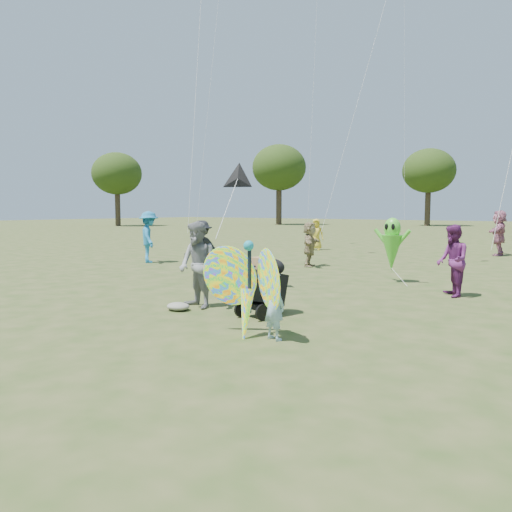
{
  "coord_description": "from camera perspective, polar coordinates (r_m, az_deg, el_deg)",
  "views": [
    {
      "loc": [
        5.39,
        -5.79,
        1.97
      ],
      "look_at": [
        -0.2,
        1.5,
        1.1
      ],
      "focal_mm": 35.0,
      "sensor_mm": 36.0,
      "label": 1
    }
  ],
  "objects": [
    {
      "name": "crowd_i",
      "position": [
        18.65,
        -12.12,
        2.14
      ],
      "size": [
        1.39,
        1.28,
        1.88
      ],
      "primitive_type": "imported",
      "rotation": [
        0.0,
        0.0,
        2.51
      ],
      "color": "#2075AD",
      "rests_on": "ground"
    },
    {
      "name": "jogging_stroller",
      "position": [
        9.21,
        1.03,
        -3.05
      ],
      "size": [
        0.65,
        1.11,
        1.09
      ],
      "rotation": [
        0.0,
        0.0,
        -0.24
      ],
      "color": "black",
      "rests_on": "ground"
    },
    {
      "name": "butterfly_kite",
      "position": [
        7.69,
        -0.96,
        -3.81
      ],
      "size": [
        1.74,
        0.75,
        1.69
      ],
      "color": "red",
      "rests_on": "ground"
    },
    {
      "name": "crowd_g",
      "position": [
        24.06,
        6.87,
        2.46
      ],
      "size": [
        0.86,
        0.75,
        1.49
      ],
      "primitive_type": "imported",
      "rotation": [
        0.0,
        0.0,
        0.46
      ],
      "color": "gold",
      "rests_on": "ground"
    },
    {
      "name": "crowd_d",
      "position": [
        17.1,
        6.15,
        1.35
      ],
      "size": [
        0.9,
        1.49,
        1.53
      ],
      "primitive_type": "imported",
      "rotation": [
        0.0,
        0.0,
        1.91
      ],
      "color": "#97845D",
      "rests_on": "ground"
    },
    {
      "name": "child_girl",
      "position": [
        7.53,
        2.08,
        -5.59
      ],
      "size": [
        0.44,
        0.34,
        1.07
      ],
      "primitive_type": "imported",
      "rotation": [
        0.0,
        0.0,
        2.92
      ],
      "color": "#94BDD1",
      "rests_on": "ground"
    },
    {
      "name": "ground",
      "position": [
        8.15,
        -5.37,
        -8.61
      ],
      "size": [
        160.0,
        160.0,
        0.0
      ],
      "primitive_type": "plane",
      "color": "#51592B",
      "rests_on": "ground"
    },
    {
      "name": "crowd_j",
      "position": [
        23.34,
        26.02,
        2.38
      ],
      "size": [
        0.66,
        1.8,
        1.91
      ],
      "primitive_type": "imported",
      "rotation": [
        0.0,
        0.0,
        4.77
      ],
      "color": "#A65F7B",
      "rests_on": "ground"
    },
    {
      "name": "adult_man",
      "position": [
        9.95,
        -6.7,
        -1.01
      ],
      "size": [
        0.97,
        0.83,
        1.72
      ],
      "primitive_type": "imported",
      "rotation": [
        0.0,
        0.0,
        -0.24
      ],
      "color": "gray",
      "rests_on": "ground"
    },
    {
      "name": "grey_bag",
      "position": [
        9.87,
        -8.89,
        -5.71
      ],
      "size": [
        0.48,
        0.4,
        0.15
      ],
      "primitive_type": "ellipsoid",
      "color": "gray",
      "rests_on": "ground"
    },
    {
      "name": "crowd_b",
      "position": [
        14.56,
        -6.21,
        0.84
      ],
      "size": [
        1.14,
        1.2,
        1.63
      ],
      "primitive_type": "imported",
      "rotation": [
        0.0,
        0.0,
        0.87
      ],
      "color": "black",
      "rests_on": "ground"
    },
    {
      "name": "crowd_e",
      "position": [
        11.99,
        21.53,
        -0.49
      ],
      "size": [
        0.94,
        1.0,
        1.63
      ],
      "primitive_type": "imported",
      "rotation": [
        0.0,
        0.0,
        5.26
      ],
      "color": "#652160",
      "rests_on": "ground"
    },
    {
      "name": "alien_kite",
      "position": [
        13.78,
        15.27,
        1.07
      ],
      "size": [
        1.12,
        0.69,
        1.74
      ],
      "color": "#4BC52E",
      "rests_on": "ground"
    },
    {
      "name": "delta_kite_rig",
      "position": [
        12.04,
        -2.11,
        8.79
      ],
      "size": [
        1.62,
        2.42,
        1.71
      ],
      "color": "black",
      "rests_on": "ground"
    }
  ]
}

